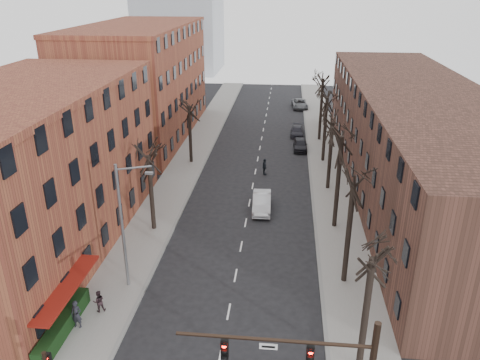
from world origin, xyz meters
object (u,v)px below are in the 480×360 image
(parked_car_near, at_px, (300,144))
(pedestrian_a, at_px, (76,314))
(silver_sedan, at_px, (262,202))
(parked_car_mid, at_px, (297,131))

(parked_car_near, relative_size, pedestrian_a, 2.29)
(parked_car_near, bearing_deg, silver_sedan, -103.19)
(parked_car_near, height_order, pedestrian_a, pedestrian_a)
(silver_sedan, relative_size, parked_car_near, 1.13)
(parked_car_mid, distance_m, pedestrian_a, 42.38)
(parked_car_near, xyz_separation_m, pedestrian_a, (-13.88, -34.34, 0.35))
(parked_car_near, bearing_deg, parked_car_mid, 92.58)
(silver_sedan, height_order, parked_car_near, silver_sedan)
(silver_sedan, relative_size, pedestrian_a, 2.58)
(silver_sedan, height_order, pedestrian_a, pedestrian_a)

